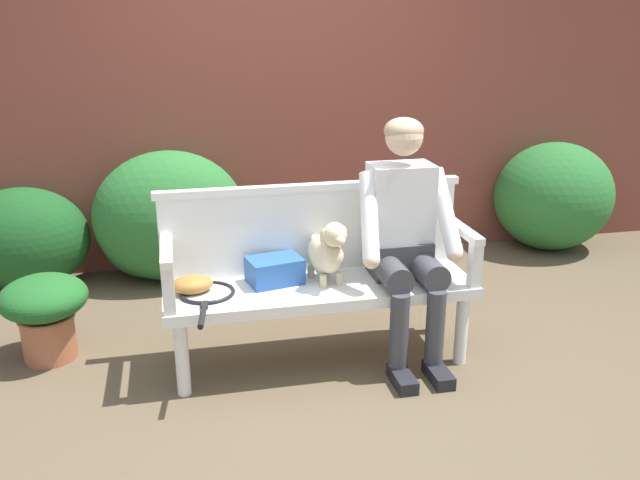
# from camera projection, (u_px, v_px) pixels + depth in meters

# --- Properties ---
(ground_plane) EXTENTS (40.00, 40.00, 0.00)m
(ground_plane) POSITION_uv_depth(u_px,v_px,m) (320.00, 360.00, 3.73)
(ground_plane) COLOR brown
(brick_garden_fence) EXTENTS (8.00, 0.30, 2.73)m
(brick_garden_fence) POSITION_uv_depth(u_px,v_px,m) (268.00, 81.00, 4.97)
(brick_garden_fence) COLOR brown
(brick_garden_fence) RESTS_ON ground
(hedge_bush_mid_left) EXTENTS (0.96, 0.85, 0.87)m
(hedge_bush_mid_left) POSITION_uv_depth(u_px,v_px,m) (553.00, 196.00, 5.39)
(hedge_bush_mid_left) COLOR #286B2D
(hedge_bush_mid_left) RESTS_ON ground
(hedge_bush_far_right) EXTENTS (0.87, 0.65, 0.72)m
(hedge_bush_far_right) POSITION_uv_depth(u_px,v_px,m) (24.00, 239.00, 4.61)
(hedge_bush_far_right) COLOR #194C1E
(hedge_bush_far_right) RESTS_ON ground
(hedge_bush_mid_right) EXTENTS (1.07, 0.73, 0.94)m
(hedge_bush_mid_right) POSITION_uv_depth(u_px,v_px,m) (170.00, 216.00, 4.74)
(hedge_bush_mid_right) COLOR #286B2D
(hedge_bush_mid_right) RESTS_ON ground
(hedge_bush_far_left) EXTENTS (0.74, 0.61, 0.64)m
(hedge_bush_far_left) POSITION_uv_depth(u_px,v_px,m) (153.00, 235.00, 4.82)
(hedge_bush_far_left) COLOR #1E5B23
(hedge_bush_far_left) RESTS_ON ground
(garden_bench) EXTENTS (1.66, 0.51, 0.46)m
(garden_bench) POSITION_uv_depth(u_px,v_px,m) (320.00, 294.00, 3.60)
(garden_bench) COLOR white
(garden_bench) RESTS_ON ground
(bench_backrest) EXTENTS (1.70, 0.06, 0.50)m
(bench_backrest) POSITION_uv_depth(u_px,v_px,m) (311.00, 227.00, 3.71)
(bench_backrest) COLOR white
(bench_backrest) RESTS_ON garden_bench
(bench_armrest_left_end) EXTENTS (0.06, 0.51, 0.28)m
(bench_armrest_left_end) POSITION_uv_depth(u_px,v_px,m) (167.00, 266.00, 3.28)
(bench_armrest_left_end) COLOR white
(bench_armrest_left_end) RESTS_ON garden_bench
(bench_armrest_right_end) EXTENTS (0.06, 0.51, 0.28)m
(bench_armrest_right_end) POSITION_uv_depth(u_px,v_px,m) (466.00, 243.00, 3.60)
(bench_armrest_right_end) COLOR white
(bench_armrest_right_end) RESTS_ON garden_bench
(person_seated) EXTENTS (0.56, 0.65, 1.33)m
(person_seated) POSITION_uv_depth(u_px,v_px,m) (404.00, 231.00, 3.58)
(person_seated) COLOR black
(person_seated) RESTS_ON ground
(dog_on_bench) EXTENTS (0.22, 0.36, 0.36)m
(dog_on_bench) POSITION_uv_depth(u_px,v_px,m) (327.00, 251.00, 3.54)
(dog_on_bench) COLOR beige
(dog_on_bench) RESTS_ON garden_bench
(tennis_racket) EXTENTS (0.33, 0.58, 0.03)m
(tennis_racket) POSITION_uv_depth(u_px,v_px,m) (207.00, 295.00, 3.42)
(tennis_racket) COLOR black
(tennis_racket) RESTS_ON garden_bench
(baseball_glove) EXTENTS (0.24, 0.20, 0.09)m
(baseball_glove) POSITION_uv_depth(u_px,v_px,m) (192.00, 284.00, 3.46)
(baseball_glove) COLOR #9E6B2D
(baseball_glove) RESTS_ON garden_bench
(sports_bag) EXTENTS (0.32, 0.25, 0.14)m
(sports_bag) POSITION_uv_depth(u_px,v_px,m) (275.00, 270.00, 3.58)
(sports_bag) COLOR #2856A3
(sports_bag) RESTS_ON garden_bench
(potted_plant) EXTENTS (0.47, 0.47, 0.49)m
(potted_plant) POSITION_uv_depth(u_px,v_px,m) (45.00, 309.00, 3.66)
(potted_plant) COLOR #A85B3D
(potted_plant) RESTS_ON ground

